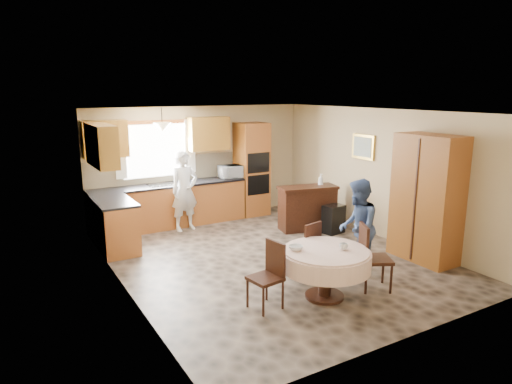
{
  "coord_description": "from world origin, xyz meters",
  "views": [
    {
      "loc": [
        -3.98,
        -6.29,
        2.84
      ],
      "look_at": [
        -0.13,
        0.3,
        1.13
      ],
      "focal_mm": 32.0,
      "sensor_mm": 36.0,
      "label": 1
    }
  ],
  "objects": [
    {
      "name": "person_dining",
      "position": [
        0.8,
        -1.23,
        0.76
      ],
      "size": [
        0.93,
        0.92,
        1.52
      ],
      "primitive_type": "imported",
      "rotation": [
        0.0,
        0.0,
        3.89
      ],
      "color": "#374B79",
      "rests_on": "floor"
    },
    {
      "name": "wall_back",
      "position": [
        0.0,
        3.0,
        1.25
      ],
      "size": [
        5.0,
        0.02,
        2.5
      ],
      "primitive_type": "cube",
      "color": "tan",
      "rests_on": "floor"
    },
    {
      "name": "framed_picture",
      "position": [
        2.47,
        0.48,
        1.73
      ],
      "size": [
        0.06,
        0.6,
        0.49
      ],
      "color": "gold",
      "rests_on": "wall_right"
    },
    {
      "name": "wall_front",
      "position": [
        0.0,
        -3.0,
        1.25
      ],
      "size": [
        5.0,
        0.02,
        2.5
      ],
      "primitive_type": "cube",
      "color": "tan",
      "rests_on": "floor"
    },
    {
      "name": "pendant",
      "position": [
        -1.0,
        2.5,
        2.12
      ],
      "size": [
        0.36,
        0.36,
        0.18
      ],
      "primitive_type": "cone",
      "rotation": [
        3.14,
        0.0,
        0.0
      ],
      "color": "beige",
      "rests_on": "ceiling"
    },
    {
      "name": "chair_left",
      "position": [
        -0.98,
        -1.5,
        0.49
      ],
      "size": [
        0.44,
        0.44,
        0.9
      ],
      "rotation": [
        0.0,
        0.0,
        -1.43
      ],
      "color": "#3D1C10",
      "rests_on": "floor"
    },
    {
      "name": "cupboard",
      "position": [
        2.22,
        -1.33,
        1.07
      ],
      "size": [
        0.56,
        1.12,
        2.14
      ],
      "primitive_type": "cube",
      "color": "#B96331",
      "rests_on": "floor"
    },
    {
      "name": "wall_cab_side",
      "position": [
        -2.33,
        1.8,
        1.91
      ],
      "size": [
        0.33,
        1.2,
        0.72
      ],
      "primitive_type": "cube",
      "color": "#B0812C",
      "rests_on": "wall_left"
    },
    {
      "name": "counter_back",
      "position": [
        -0.85,
        2.7,
        0.9
      ],
      "size": [
        3.3,
        0.64,
        0.04
      ],
      "primitive_type": "cube",
      "color": "black",
      "rests_on": "base_cab_back"
    },
    {
      "name": "cup_table",
      "position": [
        0.04,
        -1.78,
        0.75
      ],
      "size": [
        0.12,
        0.12,
        0.09
      ],
      "primitive_type": "imported",
      "rotation": [
        0.0,
        0.0,
        -0.08
      ],
      "color": "#B2B2B2",
      "rests_on": "dining_table"
    },
    {
      "name": "microwave",
      "position": [
        0.58,
        2.65,
        1.06
      ],
      "size": [
        0.52,
        0.38,
        0.28
      ],
      "primitive_type": "imported",
      "rotation": [
        0.0,
        0.0,
        -0.08
      ],
      "color": "silver",
      "rests_on": "counter_back"
    },
    {
      "name": "base_cab_back",
      "position": [
        -0.85,
        2.7,
        0.44
      ],
      "size": [
        3.3,
        0.6,
        0.88
      ],
      "primitive_type": "cube",
      "color": "#B96331",
      "rests_on": "floor"
    },
    {
      "name": "bowl_table",
      "position": [
        -0.53,
        -1.46,
        0.73
      ],
      "size": [
        0.24,
        0.24,
        0.06
      ],
      "primitive_type": "imported",
      "rotation": [
        0.0,
        0.0,
        -0.25
      ],
      "color": "#B2B2B2",
      "rests_on": "dining_table"
    },
    {
      "name": "oven_upper",
      "position": [
        1.15,
        2.38,
        1.25
      ],
      "size": [
        0.56,
        0.01,
        0.45
      ],
      "primitive_type": "cube",
      "color": "black",
      "rests_on": "oven_tower"
    },
    {
      "name": "dining_table",
      "position": [
        -0.16,
        -1.66,
        0.55
      ],
      "size": [
        1.24,
        1.24,
        0.7
      ],
      "color": "#3D1C10",
      "rests_on": "floor"
    },
    {
      "name": "bottle_sideboard",
      "position": [
        1.87,
        1.06,
        1.0
      ],
      "size": [
        0.12,
        0.12,
        0.29
      ],
      "primitive_type": "imported",
      "rotation": [
        0.0,
        0.0,
        0.06
      ],
      "color": "silver",
      "rests_on": "sideboard"
    },
    {
      "name": "bowl_sideboard",
      "position": [
        1.2,
        1.06,
        0.88
      ],
      "size": [
        0.29,
        0.29,
        0.05
      ],
      "primitive_type": "imported",
      "rotation": [
        0.0,
        0.0,
        -0.4
      ],
      "color": "#B2B2B2",
      "rests_on": "sideboard"
    },
    {
      "name": "counter_left",
      "position": [
        -2.2,
        1.8,
        0.9
      ],
      "size": [
        0.64,
        1.2,
        0.04
      ],
      "primitive_type": "cube",
      "color": "black",
      "rests_on": "base_cab_left"
    },
    {
      "name": "chair_back",
      "position": [
        0.05,
        -0.95,
        0.49
      ],
      "size": [
        0.46,
        0.46,
        0.89
      ],
      "rotation": [
        0.0,
        0.0,
        3.36
      ],
      "color": "#3D1C10",
      "rests_on": "floor"
    },
    {
      "name": "base_cab_left",
      "position": [
        -2.2,
        1.8,
        0.44
      ],
      "size": [
        0.6,
        1.2,
        0.88
      ],
      "primitive_type": "cube",
      "color": "#B96331",
      "rests_on": "floor"
    },
    {
      "name": "curtain_left",
      "position": [
        -1.75,
        2.93,
        1.65
      ],
      "size": [
        0.22,
        0.02,
        1.15
      ],
      "primitive_type": "cube",
      "color": "white",
      "rests_on": "wall_back"
    },
    {
      "name": "curtain_right",
      "position": [
        -0.25,
        2.93,
        1.65
      ],
      "size": [
        0.22,
        0.02,
        1.15
      ],
      "primitive_type": "cube",
      "color": "white",
      "rests_on": "wall_back"
    },
    {
      "name": "wall_cab_right",
      "position": [
        0.15,
        2.83,
        1.91
      ],
      "size": [
        0.9,
        0.33,
        0.72
      ],
      "primitive_type": "cube",
      "color": "#B0812C",
      "rests_on": "wall_back"
    },
    {
      "name": "ceiling",
      "position": [
        0.0,
        0.0,
        2.5
      ],
      "size": [
        5.0,
        6.0,
        0.01
      ],
      "primitive_type": "cube",
      "color": "white",
      "rests_on": "wall_back"
    },
    {
      "name": "window",
      "position": [
        -1.0,
        2.98,
        1.6
      ],
      "size": [
        1.4,
        0.03,
        1.1
      ],
      "primitive_type": "cube",
      "color": "white",
      "rests_on": "wall_back"
    },
    {
      "name": "chair_right",
      "position": [
        0.58,
        -1.76,
        0.54
      ],
      "size": [
        0.57,
        0.57,
        0.97
      ],
      "rotation": [
        0.0,
        0.0,
        1.09
      ],
      "color": "#3D1C10",
      "rests_on": "floor"
    },
    {
      "name": "oven_lower",
      "position": [
        1.15,
        2.38,
        0.75
      ],
      "size": [
        0.56,
        0.01,
        0.45
      ],
      "primitive_type": "cube",
      "color": "black",
      "rests_on": "oven_tower"
    },
    {
      "name": "wall_right",
      "position": [
        2.5,
        0.0,
        1.25
      ],
      "size": [
        0.02,
        6.0,
        2.5
      ],
      "primitive_type": "cube",
      "color": "tan",
      "rests_on": "floor"
    },
    {
      "name": "wall_cab_left",
      "position": [
        -2.05,
        2.83,
        1.91
      ],
      "size": [
        0.85,
        0.33,
        0.72
      ],
      "primitive_type": "cube",
      "color": "#B0812C",
      "rests_on": "wall_back"
    },
    {
      "name": "sideboard",
      "position": [
        1.55,
        1.06,
        0.43
      ],
      "size": [
        1.27,
        0.73,
        0.86
      ],
      "primitive_type": "cube",
      "rotation": [
        0.0,
        0.0,
        -0.21
      ],
      "color": "#3D1C10",
      "rests_on": "floor"
    },
    {
      "name": "backsplash",
      "position": [
        -0.85,
        2.99,
        1.18
      ],
      "size": [
        3.3,
        0.02,
        0.55
      ],
      "primitive_type": "cube",
      "color": "#C8B58D",
      "rests_on": "wall_back"
    },
    {
      "name": "floor",
      "position": [
        0.0,
        0.0,
        0.0
      ],
      "size": [
        5.0,
        6.0,
        0.01
      ],
      "primitive_type": "cube",
      "color": "#705D4E",
      "rests_on": "ground"
    },
    {
      "name": "oven_tower",
      "position": [
        1.15,
        2.69,
        1.06
      ],
      "size": [
        0.66,
        0.62,
        2.12
      ],
      "primitive_type": "cube",
      "color": "#B96331",
      "rests_on": "floor"
    },
    {
      "name": "wall_left",
      "position": [
        -2.5,
        0.0,
        1.25
      ],
      "size": [
        0.02,
        6.0,
        2.5
      ],
      "primitive_type": "cube",
      "color": "tan",
      "rests_on": "floor"
    },
    {
      "name": "person_sink",
      "position": [
        -0.66,
        2.3,
        0.82
      ],
      "size": [
        0.65,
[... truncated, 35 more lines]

